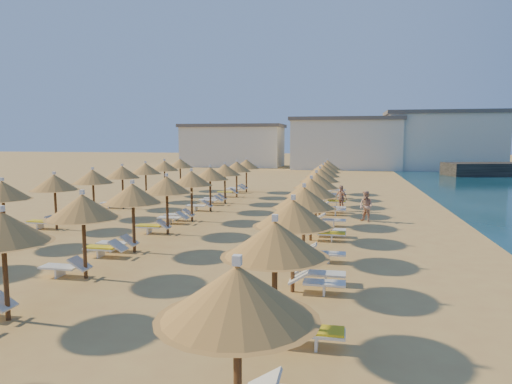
% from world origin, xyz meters
% --- Properties ---
extents(ground, '(220.00, 220.00, 0.00)m').
position_xyz_m(ground, '(0.00, 0.00, 0.00)').
color(ground, tan).
rests_on(ground, ground).
extents(hotel_blocks, '(45.94, 11.06, 8.10)m').
position_xyz_m(hotel_blocks, '(3.47, 46.28, 3.70)').
color(hotel_blocks, silver).
rests_on(hotel_blocks, ground).
extents(parasol_row_east, '(2.30, 32.59, 2.80)m').
position_xyz_m(parasol_row_east, '(2.37, -0.47, 2.23)').
color(parasol_row_east, brown).
rests_on(parasol_row_east, ground).
extents(parasol_row_west, '(2.30, 32.59, 2.80)m').
position_xyz_m(parasol_row_west, '(-4.14, -0.47, 2.23)').
color(parasol_row_west, brown).
rests_on(parasol_row_west, ground).
extents(parasol_row_inland, '(2.30, 25.86, 2.80)m').
position_xyz_m(parasol_row_inland, '(-9.81, 2.90, 2.23)').
color(parasol_row_inland, brown).
rests_on(parasol_row_inland, ground).
extents(loungers, '(15.16, 30.85, 0.66)m').
position_xyz_m(loungers, '(-2.96, 0.08, 0.34)').
color(loungers, white).
rests_on(loungers, ground).
extents(beachgoer_b, '(1.00, 0.98, 1.62)m').
position_xyz_m(beachgoer_b, '(4.88, 2.88, 0.81)').
color(beachgoer_b, tan).
rests_on(beachgoer_b, ground).
extents(beachgoer_c, '(0.93, 0.91, 1.57)m').
position_xyz_m(beachgoer_c, '(3.55, 6.21, 0.78)').
color(beachgoer_c, tan).
rests_on(beachgoer_c, ground).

